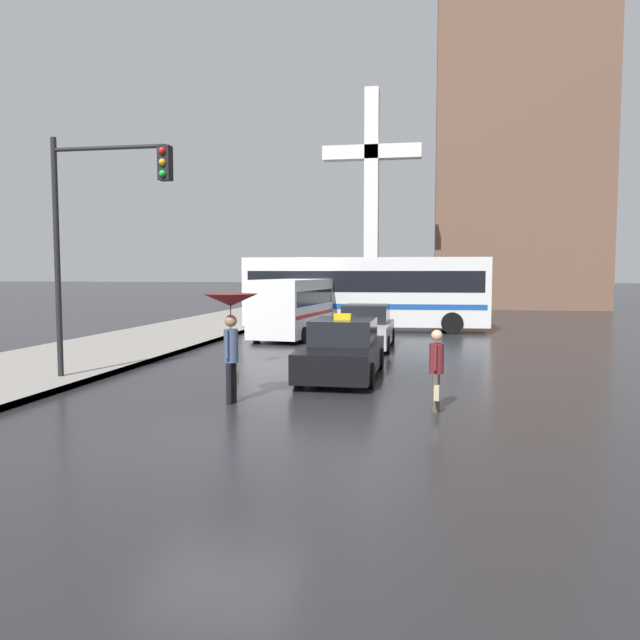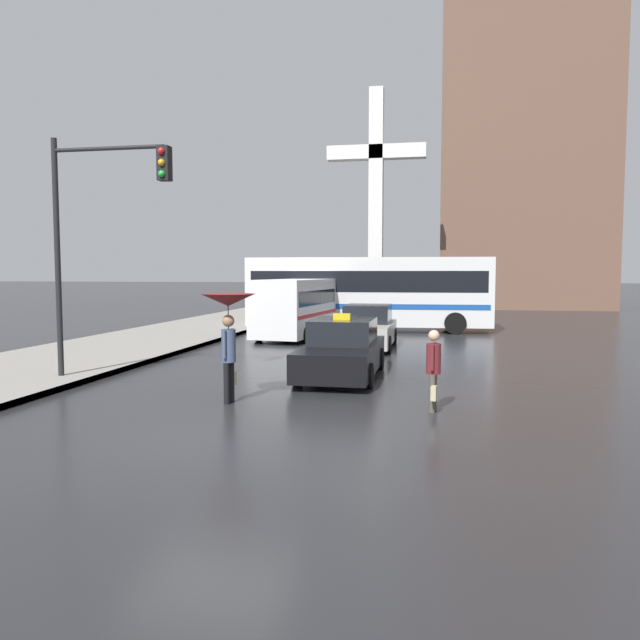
# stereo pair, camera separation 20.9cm
# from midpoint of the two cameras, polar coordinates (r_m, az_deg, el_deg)

# --- Properties ---
(ground_plane) EXTENTS (300.00, 300.00, 0.00)m
(ground_plane) POSITION_cam_midpoint_polar(r_m,az_deg,el_deg) (10.32, -9.29, -10.98)
(ground_plane) COLOR #262628
(taxi) EXTENTS (1.91, 4.66, 1.66)m
(taxi) POSITION_cam_midpoint_polar(r_m,az_deg,el_deg) (16.26, 2.41, -2.83)
(taxi) COLOR black
(taxi) RESTS_ON ground_plane
(sedan_red) EXTENTS (1.91, 4.44, 1.54)m
(sedan_red) POSITION_cam_midpoint_polar(r_m,az_deg,el_deg) (22.49, 4.62, -0.78)
(sedan_red) COLOR #B7B2AD
(sedan_red) RESTS_ON ground_plane
(ambulance_van) EXTENTS (2.55, 5.56, 2.42)m
(ambulance_van) POSITION_cam_midpoint_polar(r_m,az_deg,el_deg) (25.67, -2.06, 1.33)
(ambulance_van) COLOR white
(ambulance_van) RESTS_ON ground_plane
(city_bus) EXTENTS (11.23, 3.10, 3.38)m
(city_bus) POSITION_cam_midpoint_polar(r_m,az_deg,el_deg) (29.04, 4.65, 2.73)
(city_bus) COLOR silver
(city_bus) RESTS_ON ground_plane
(pedestrian_with_umbrella) EXTENTS (1.12, 1.12, 2.28)m
(pedestrian_with_umbrella) POSITION_cam_midpoint_polar(r_m,az_deg,el_deg) (12.96, -7.93, 0.60)
(pedestrian_with_umbrella) COLOR black
(pedestrian_with_umbrella) RESTS_ON ground_plane
(pedestrian_man) EXTENTS (0.32, 0.58, 1.60)m
(pedestrian_man) POSITION_cam_midpoint_polar(r_m,az_deg,el_deg) (12.39, 10.81, -4.16)
(pedestrian_man) COLOR #4C473D
(pedestrian_man) RESTS_ON ground_plane
(traffic_light) EXTENTS (3.06, 0.38, 5.96)m
(traffic_light) POSITION_cam_midpoint_polar(r_m,az_deg,el_deg) (16.07, -19.18, 9.06)
(traffic_light) COLOR black
(traffic_light) RESTS_ON ground_plane
(building_tower_near) EXTENTS (12.25, 10.24, 32.82)m
(building_tower_near) POSITION_cam_midpoint_polar(r_m,az_deg,el_deg) (53.32, 18.21, 19.08)
(building_tower_near) COLOR brown
(building_tower_near) RESTS_ON ground_plane
(monument_cross) EXTENTS (6.39, 0.90, 14.53)m
(monument_cross) POSITION_cam_midpoint_polar(r_m,az_deg,el_deg) (41.63, 5.30, 12.02)
(monument_cross) COLOR white
(monument_cross) RESTS_ON ground_plane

